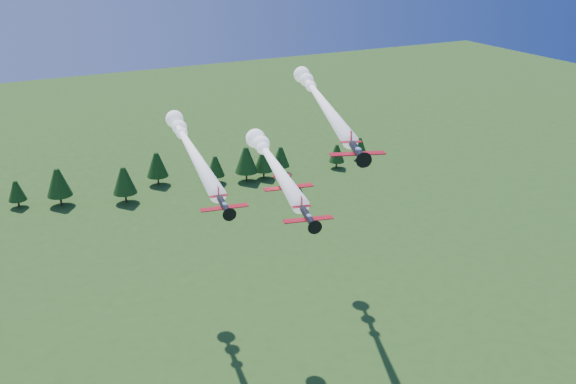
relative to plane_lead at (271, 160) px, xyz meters
name	(u,v)px	position (x,y,z in m)	size (l,w,h in m)	color
plane_lead	(271,160)	(0.00, 0.00, 0.00)	(14.04, 41.92, 3.70)	black
plane_left	(189,145)	(-9.45, 15.86, -0.63)	(12.57, 52.35, 3.70)	black
plane_right	(319,98)	(17.47, 14.52, 5.63)	(24.30, 57.70, 3.70)	black
plane_slot	(288,184)	(-0.91, -8.16, -1.48)	(8.29, 9.08, 2.89)	black
treeline	(124,178)	(-6.51, 92.86, -34.08)	(163.02, 21.58, 11.70)	#382314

